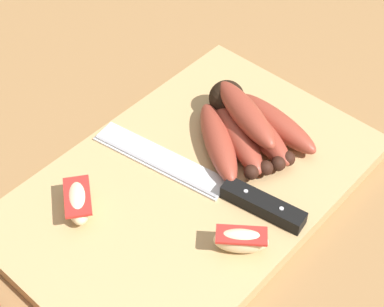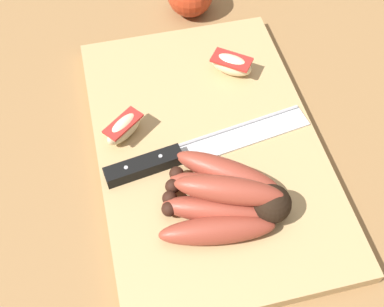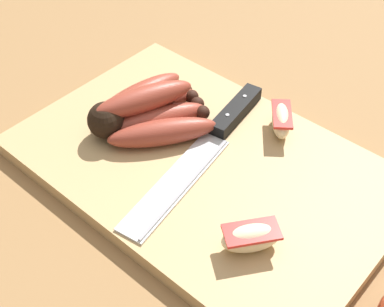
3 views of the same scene
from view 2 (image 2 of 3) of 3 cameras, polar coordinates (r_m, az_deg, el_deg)
ground_plane at (r=0.65m, az=0.59°, el=0.05°), size 6.00×6.00×0.00m
cutting_board at (r=0.64m, az=1.93°, el=0.54°), size 0.44×0.29×0.02m
banana_bunch at (r=0.57m, az=4.23°, el=-5.33°), size 0.15×0.16×0.06m
chefs_knife at (r=0.62m, az=-1.44°, el=-0.15°), size 0.07×0.28×0.02m
apple_wedge_near at (r=0.64m, az=-8.01°, el=2.99°), size 0.05×0.06×0.03m
apple_wedge_middle at (r=0.71m, az=4.64°, el=10.43°), size 0.06×0.07×0.03m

